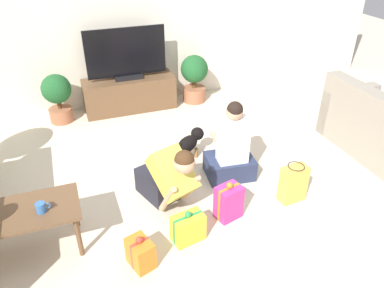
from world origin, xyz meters
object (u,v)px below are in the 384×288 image
at_px(mug, 41,207).
at_px(gift_box_a, 141,253).
at_px(tv, 126,56).
at_px(person_sitting, 231,151).
at_px(dog, 190,142).
at_px(gift_box_c, 229,202).
at_px(tv_console, 130,94).
at_px(potted_plant_back_left, 57,95).
at_px(coffee_table, 18,217).
at_px(potted_plant_back_right, 194,76).
at_px(gift_box_b, 188,228).
at_px(person_kneeling, 168,177).
at_px(gift_bag_a, 293,183).

bearing_deg(mug, gift_box_a, -30.49).
bearing_deg(tv, person_sitting, -72.17).
xyz_separation_m(dog, mug, (-1.67, -1.00, 0.28)).
distance_m(gift_box_c, mug, 1.69).
relative_size(tv_console, potted_plant_back_left, 1.92).
height_order(tv, person_sitting, tv).
relative_size(coffee_table, mug, 8.44).
bearing_deg(gift_box_a, potted_plant_back_right, 61.84).
xyz_separation_m(tv_console, tv, (0.00, 0.00, 0.59)).
distance_m(potted_plant_back_right, gift_box_b, 3.07).
xyz_separation_m(person_sitting, mug, (-1.96, -0.49, 0.17)).
distance_m(dog, gift_box_b, 1.37).
xyz_separation_m(person_kneeling, gift_box_c, (0.49, -0.38, -0.16)).
distance_m(person_kneeling, gift_box_c, 0.64).
bearing_deg(tv, gift_bag_a, -67.78).
bearing_deg(gift_box_b, tv, 88.14).
bearing_deg(gift_bag_a, person_sitting, 125.67).
bearing_deg(person_kneeling, mug, 173.35).
distance_m(tv_console, person_sitting, 2.24).
relative_size(person_sitting, mug, 7.90).
bearing_deg(coffee_table, potted_plant_back_left, 79.76).
bearing_deg(gift_bag_a, gift_box_c, -179.29).
bearing_deg(person_sitting, dog, -53.97).
xyz_separation_m(gift_box_a, gift_box_b, (0.47, 0.14, 0.01)).
distance_m(tv, potted_plant_back_right, 1.11).
bearing_deg(mug, dog, 30.99).
distance_m(gift_box_a, gift_box_b, 0.49).
relative_size(tv_console, gift_bag_a, 3.19).
bearing_deg(gift_box_a, potted_plant_back_left, 98.77).
bearing_deg(potted_plant_back_right, person_sitting, -99.38).
height_order(person_kneeling, gift_box_b, person_kneeling).
bearing_deg(gift_box_c, dog, 89.40).
distance_m(potted_plant_back_left, gift_bag_a, 3.43).
height_order(coffee_table, gift_box_c, coffee_table).
height_order(coffee_table, mug, mug).
bearing_deg(gift_box_b, potted_plant_back_left, 108.19).
height_order(gift_box_b, gift_bag_a, gift_bag_a).
bearing_deg(coffee_table, gift_bag_a, -3.92).
relative_size(coffee_table, gift_box_b, 3.09).
bearing_deg(person_kneeling, person_sitting, -3.38).
height_order(potted_plant_back_left, mug, potted_plant_back_left).
distance_m(coffee_table, gift_box_c, 1.88).
xyz_separation_m(person_sitting, gift_bag_a, (0.43, -0.60, -0.13)).
xyz_separation_m(potted_plant_back_right, gift_box_b, (-1.12, -2.84, -0.28)).
height_order(tv, potted_plant_back_right, tv).
bearing_deg(tv, gift_box_b, -91.86).
bearing_deg(gift_box_c, gift_bag_a, 0.71).
bearing_deg(person_sitting, gift_bag_a, 132.08).
distance_m(tv_console, gift_box_b, 2.90).
bearing_deg(dog, tv, -20.91).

